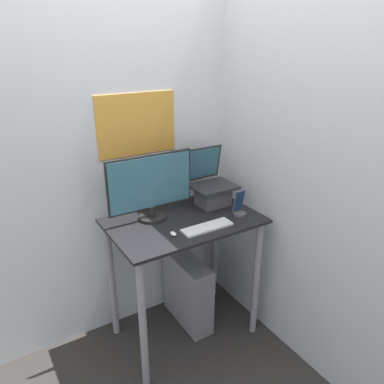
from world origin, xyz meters
TOP-DOWN VIEW (x-y plane):
  - ground_plane at (0.00, 0.00)m, footprint 12.00×12.00m
  - wall_back at (-0.00, 0.71)m, footprint 6.00×0.06m
  - wall_side_right at (0.57, 0.00)m, footprint 0.05×6.00m
  - desk at (0.00, 0.31)m, footprint 0.98×0.62m
  - laptop at (0.29, 0.43)m, footprint 0.30×0.29m
  - monitor at (-0.17, 0.43)m, footprint 0.58×0.18m
  - keyboard at (0.06, 0.13)m, footprint 0.33×0.10m
  - mouse at (-0.16, 0.16)m, footprint 0.03×0.05m
  - cell_phone at (0.35, 0.18)m, footprint 0.09×0.09m
  - computer_tower at (0.09, 0.41)m, footprint 0.16×0.48m

SIDE VIEW (x-z plane):
  - ground_plane at x=0.00m, z-range 0.00..0.00m
  - computer_tower at x=0.09m, z-range 0.00..0.53m
  - desk at x=0.00m, z-range 0.27..1.19m
  - keyboard at x=0.06m, z-range 0.92..0.94m
  - mouse at x=-0.16m, z-range 0.92..0.95m
  - cell_phone at x=0.35m, z-range 0.88..1.06m
  - laptop at x=0.29m, z-range 0.83..1.22m
  - monitor at x=-0.17m, z-range 0.92..1.36m
  - wall_side_right at x=0.57m, z-range 0.00..2.60m
  - wall_back at x=0.00m, z-range 0.00..2.60m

